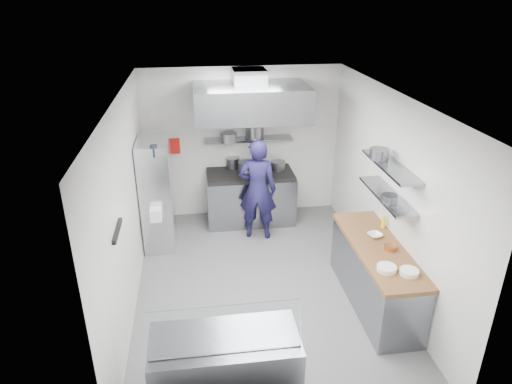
{
  "coord_description": "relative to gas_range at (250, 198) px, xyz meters",
  "views": [
    {
      "loc": [
        -0.85,
        -5.55,
        4.03
      ],
      "look_at": [
        0.0,
        0.6,
        1.25
      ],
      "focal_mm": 32.0,
      "sensor_mm": 36.0,
      "label": 1
    }
  ],
  "objects": [
    {
      "name": "prep_counter_top",
      "position": [
        1.38,
        -2.7,
        0.42
      ],
      "size": [
        0.65,
        2.04,
        0.06
      ],
      "primitive_type": "cube",
      "color": "brown",
      "rests_on": "prep_counter_base"
    },
    {
      "name": "stock_pot_right",
      "position": [
        0.53,
        0.1,
        0.59
      ],
      "size": [
        0.27,
        0.27,
        0.16
      ],
      "primitive_type": "cylinder",
      "color": "slate",
      "rests_on": "cooktop"
    },
    {
      "name": "mixing_bowl",
      "position": [
        1.42,
        -2.44,
        0.47
      ],
      "size": [
        0.24,
        0.24,
        0.05
      ],
      "primitive_type": "imported",
      "rotation": [
        0.0,
        0.0,
        0.3
      ],
      "color": "white",
      "rests_on": "prep_counter_top"
    },
    {
      "name": "red_firebox",
      "position": [
        -1.35,
        0.34,
        0.97
      ],
      "size": [
        0.22,
        0.1,
        0.26
      ],
      "primitive_type": "cube",
      "color": "red",
      "rests_on": "wall_back"
    },
    {
      "name": "rack_jar",
      "position": [
        -1.58,
        -1.01,
        1.35
      ],
      "size": [
        0.11,
        0.11,
        0.18
      ],
      "primitive_type": "cylinder",
      "color": "black",
      "rests_on": "wire_rack"
    },
    {
      "name": "gas_range",
      "position": [
        0.0,
        0.0,
        0.0
      ],
      "size": [
        1.6,
        0.8,
        0.9
      ],
      "primitive_type": "cube",
      "color": "gray",
      "rests_on": "floor"
    },
    {
      "name": "prep_counter_base",
      "position": [
        1.38,
        -2.7,
        -0.03
      ],
      "size": [
        0.62,
        2.0,
        0.84
      ],
      "primitive_type": "cube",
      "color": "gray",
      "rests_on": "floor"
    },
    {
      "name": "chef",
      "position": [
        0.05,
        -0.62,
        0.44
      ],
      "size": [
        0.73,
        0.57,
        1.79
      ],
      "primitive_type": "imported",
      "rotation": [
        0.0,
        0.0,
        2.9
      ],
      "color": "#17143C",
      "rests_on": "floor"
    },
    {
      "name": "ceiling",
      "position": [
        -0.1,
        -2.1,
        2.35
      ],
      "size": [
        5.0,
        5.0,
        0.0
      ],
      "primitive_type": "plane",
      "rotation": [
        3.14,
        0.0,
        0.0
      ],
      "color": "silver",
      "rests_on": "wall_back"
    },
    {
      "name": "wall_back",
      "position": [
        -0.1,
        0.4,
        0.95
      ],
      "size": [
        3.6,
        2.8,
        0.02
      ],
      "primitive_type": "cube",
      "rotation": [
        1.57,
        0.0,
        0.0
      ],
      "color": "white",
      "rests_on": "floor"
    },
    {
      "name": "rack_bin_b",
      "position": [
        -1.63,
        -0.72,
        0.85
      ],
      "size": [
        0.13,
        0.16,
        0.14
      ],
      "primitive_type": "cube",
      "color": "yellow",
      "rests_on": "wire_rack"
    },
    {
      "name": "shelf_pot_d",
      "position": [
        1.47,
        -2.16,
        1.56
      ],
      "size": [
        0.26,
        0.26,
        0.14
      ],
      "primitive_type": "cylinder",
      "color": "slate",
      "rests_on": "wall_shelf_upper"
    },
    {
      "name": "wall_shelf_upper",
      "position": [
        1.54,
        -2.4,
        1.47
      ],
      "size": [
        0.3,
        1.3,
        0.04
      ],
      "primitive_type": "cube",
      "color": "gray",
      "rests_on": "wall_right"
    },
    {
      "name": "wall_right",
      "position": [
        1.7,
        -2.1,
        0.95
      ],
      "size": [
        2.8,
        5.0,
        0.02
      ],
      "primitive_type": "cube",
      "rotation": [
        1.57,
        0.0,
        -1.57
      ],
      "color": "white",
      "rests_on": "floor"
    },
    {
      "name": "display_glass",
      "position": [
        -0.78,
        -4.22,
        0.62
      ],
      "size": [
        1.47,
        0.19,
        0.42
      ],
      "primitive_type": "cube",
      "rotation": [
        -0.38,
        0.0,
        0.0
      ],
      "color": "silver",
      "rests_on": "display_case"
    },
    {
      "name": "stock_pot_left",
      "position": [
        -0.29,
        0.31,
        0.61
      ],
      "size": [
        0.25,
        0.25,
        0.2
      ],
      "primitive_type": "cylinder",
      "color": "slate",
      "rests_on": "cooktop"
    },
    {
      "name": "plate_stack_b",
      "position": [
        1.26,
        -3.25,
        0.48
      ],
      "size": [
        0.24,
        0.24,
        0.06
      ],
      "primitive_type": "cylinder",
      "color": "white",
      "rests_on": "prep_counter_top"
    },
    {
      "name": "floor",
      "position": [
        -0.1,
        -2.1,
        -0.45
      ],
      "size": [
        5.0,
        5.0,
        0.0
      ],
      "primitive_type": "plane",
      "color": "#505052",
      "rests_on": "ground"
    },
    {
      "name": "shelf_pot_c",
      "position": [
        1.47,
        -2.64,
        1.12
      ],
      "size": [
        0.21,
        0.21,
        0.1
      ],
      "primitive_type": "cylinder",
      "color": "slate",
      "rests_on": "wall_shelf_lower"
    },
    {
      "name": "wire_rack",
      "position": [
        -1.63,
        -0.61,
        0.48
      ],
      "size": [
        0.5,
        0.9,
        1.85
      ],
      "primitive_type": "cube",
      "color": "silver",
      "rests_on": "floor"
    },
    {
      "name": "knife_strip",
      "position": [
        -1.88,
        -3.0,
        1.1
      ],
      "size": [
        0.04,
        0.55,
        0.05
      ],
      "primitive_type": "cube",
      "color": "black",
      "rests_on": "wall_left"
    },
    {
      "name": "plate_stack_a",
      "position": [
        1.49,
        -3.36,
        0.48
      ],
      "size": [
        0.23,
        0.23,
        0.06
      ],
      "primitive_type": "cylinder",
      "color": "white",
      "rests_on": "prep_counter_top"
    },
    {
      "name": "stock_pot_mid",
      "position": [
        -0.05,
        -0.07,
        0.63
      ],
      "size": [
        0.34,
        0.34,
        0.24
      ],
      "primitive_type": "cylinder",
      "color": "slate",
      "rests_on": "cooktop"
    },
    {
      "name": "shelf_pot_a",
      "position": [
        -0.38,
        0.04,
        1.18
      ],
      "size": [
        0.29,
        0.29,
        0.18
      ],
      "primitive_type": "cylinder",
      "color": "slate",
      "rests_on": "over_range_shelf"
    },
    {
      "name": "wall_shelf_lower",
      "position": [
        1.54,
        -2.4,
        1.05
      ],
      "size": [
        0.3,
        1.3,
        0.04
      ],
      "primitive_type": "cube",
      "color": "gray",
      "rests_on": "wall_right"
    },
    {
      "name": "copper_pan",
      "position": [
        1.5,
        -2.79,
        0.48
      ],
      "size": [
        0.16,
        0.16,
        0.06
      ],
      "primitive_type": "cylinder",
      "color": "#C97338",
      "rests_on": "prep_counter_top"
    },
    {
      "name": "wall_left",
      "position": [
        -1.9,
        -2.1,
        0.95
      ],
      "size": [
        2.8,
        5.0,
        0.02
      ],
      "primitive_type": "cube",
      "rotation": [
        1.57,
        0.0,
        1.57
      ],
      "color": "white",
      "rests_on": "floor"
    },
    {
      "name": "squeeze_bottle",
      "position": [
        1.64,
        -2.21,
        0.54
      ],
      "size": [
        0.06,
        0.06,
        0.18
      ],
      "primitive_type": "cylinder",
      "color": "yellow",
      "rests_on": "prep_counter_top"
    },
    {
      "name": "over_range_shelf",
      "position": [
        0.0,
        0.24,
        1.07
      ],
      "size": [
        1.6,
        0.3,
        0.04
      ],
      "primitive_type": "cube",
      "color": "gray",
      "rests_on": "wall_back"
    },
    {
      "name": "extractor_hood",
      "position": [
        0.0,
        -0.18,
        1.85
      ],
      "size": [
        1.9,
        1.15,
        0.55
      ],
      "primitive_type": "cube",
      "color": "gray",
      "rests_on": "wall_back"
    },
    {
      "name": "cooktop",
      "position": [
        0.0,
        0.0,
        0.48
      ],
      "size": [
        1.57,
        0.78,
        0.06
      ],
      "primitive_type": "cube",
      "color": "black",
      "rests_on": "gas_range"
    },
    {
      "name": "rack_bin_a",
      "position": [
        -1.63,
        -1.13,
        0.35
      ],
      "size": [
        0.17,
        0.22,
        0.2
      ],
      "primitive_type": "cube",
      "color": "white",
      "rests_on": "wire_rack"
    },
    {
      "name": "hood_duct",
      "position": [
        0.0,
        0.05,
        2.23
      ],
      "size": [
        0.55,
        0.55,
        0.24
      ],
      "primitive_type": "cube",
      "color": "slate",
      "rests_on": "extractor_hood"
    },
    {
      "name": "shelf_pot_b",
      "position": [
        0.13,
        0.29,
        1.2
      ],
      "size": [
        0.33,
        0.33,
        0.22
      ],
      "primitive_type": "cylinder",
      "color": "slate",
      "rests_on": "over_range_shelf"
    },
    {
      "name": "display_case",
      "position": [
        -0.78,
        -4.1,
        -0.03
      ],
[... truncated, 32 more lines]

